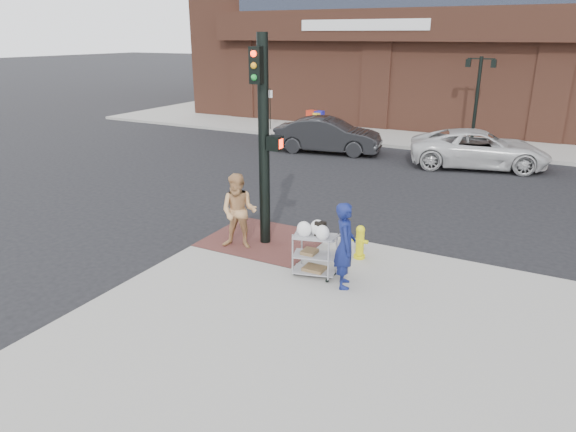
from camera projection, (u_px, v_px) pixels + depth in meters
The scene contains 14 objects.
ground at pixel (267, 263), 12.12m from camera, with size 220.00×220.00×0.00m, color black.
brick_curb_ramp at pixel (264, 239), 13.08m from camera, with size 2.80×2.40×0.01m, color #4F2725.
lamp_post at pixel (478, 91), 23.67m from camera, with size 1.32×0.22×4.00m.
parking_sign at pixel (270, 109), 27.94m from camera, with size 0.05×0.05×2.20m, color black.
traffic_signal_pole at pixel (264, 137), 12.02m from camera, with size 0.61×0.51×5.00m.
woman_blue at pixel (345, 245), 10.41m from camera, with size 0.66×0.43×1.81m, color navy.
pedestrian_tan at pixel (239, 212), 12.31m from camera, with size 0.90×0.70×1.86m, color tan.
sedan_dark at pixel (328, 135), 23.18m from camera, with size 1.66×4.75×1.56m, color black.
minivan_white at pixel (479, 149), 20.61m from camera, with size 2.48×5.37×1.49m, color silver.
utility_cart at pixel (315, 251), 10.98m from camera, with size 1.00×0.72×1.24m.
fire_hydrant at pixel (360, 242), 11.89m from camera, with size 0.38×0.27×0.81m.
newsbox_red at pixel (312, 121), 27.42m from camera, with size 0.48×0.43×1.13m, color red.
newsbox_yellow at pixel (317, 123), 27.18m from camera, with size 0.44×0.40×1.04m, color yellow.
newsbox_blue at pixel (319, 122), 27.28m from camera, with size 0.47×0.43×1.12m, color #191AA4.
Camera 1 is at (5.63, -9.52, 5.10)m, focal length 32.00 mm.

